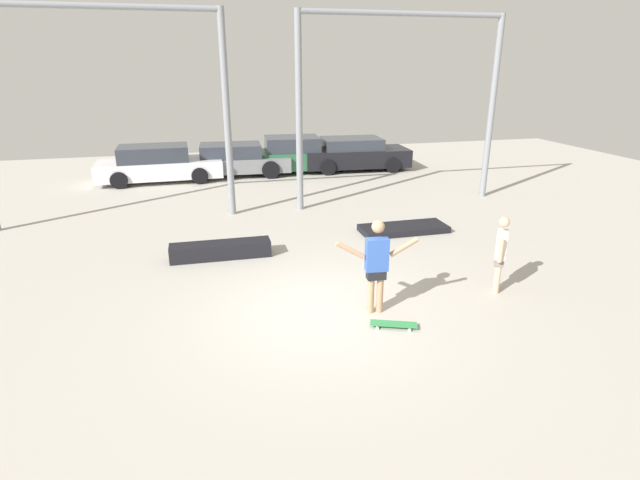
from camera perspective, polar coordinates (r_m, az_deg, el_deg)
The scene contains 12 objects.
ground_plane at distance 9.22m, azimuth 0.39°, elevation -8.23°, with size 36.00×36.00×0.00m, color #B2ADA3.
skateboarder at distance 8.87m, azimuth 6.49°, elevation -2.50°, with size 1.49×0.25×1.76m.
skateboard at distance 8.79m, azimuth 8.39°, elevation -9.49°, with size 0.82×0.49×0.08m.
grind_box at distance 11.83m, azimuth -11.28°, elevation -1.14°, with size 2.31×0.50×0.37m, color black.
manual_pad at distance 13.61m, azimuth 9.52°, elevation 1.29°, with size 2.34×0.91×0.17m, color black.
canopy_support_left at distance 14.79m, azimuth -23.57°, elevation 15.29°, with size 6.55×0.20×5.71m.
canopy_support_right at distance 15.94m, azimuth 9.28°, elevation 16.82°, with size 6.55×0.20×5.71m.
parked_car_white at distance 20.04m, azimuth -18.00°, elevation 8.22°, with size 4.59×1.92×1.36m.
parked_car_grey at distance 20.44m, azimuth -9.78°, elevation 9.00°, with size 4.38×2.11×1.26m.
parked_car_green at distance 20.90m, azimuth -2.88°, elevation 9.68°, with size 4.07×2.19×1.44m.
parked_car_black at distance 21.33m, azimuth 3.96°, elevation 9.76°, with size 4.51×2.24×1.33m.
bystander at distance 10.29m, azimuth 19.93°, elevation -1.26°, with size 0.47×0.63×1.55m.
Camera 1 is at (-2.10, -7.87, 4.32)m, focal length 28.00 mm.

